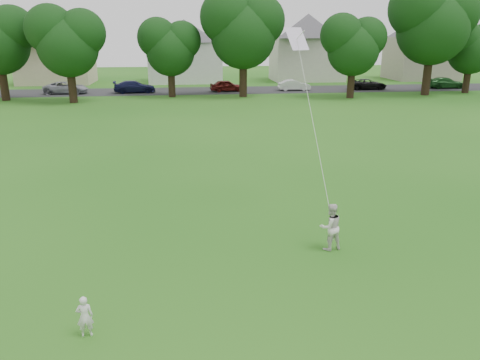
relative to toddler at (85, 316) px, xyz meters
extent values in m
plane|color=#1B5513|center=(2.50, 1.40, -0.48)|extent=(160.00, 160.00, 0.00)
cube|color=#2D2D30|center=(2.50, 43.40, -0.47)|extent=(90.00, 7.00, 0.01)
imported|color=silver|center=(0.00, 0.00, 0.00)|extent=(0.37, 0.27, 0.95)
imported|color=silver|center=(6.42, 3.47, 0.25)|extent=(0.81, 0.69, 1.44)
plane|color=white|center=(6.15, 7.45, 5.52)|extent=(1.04, 0.84, 0.74)
cylinder|color=white|center=(6.28, 5.46, 3.04)|extent=(0.01, 0.01, 6.36)
cylinder|color=black|center=(-14.57, 37.97, 1.27)|extent=(0.74, 0.74, 3.49)
cylinder|color=black|center=(-7.88, 35.77, 1.19)|extent=(0.73, 0.73, 3.34)
cylinder|color=black|center=(1.04, 38.73, 1.00)|extent=(0.69, 0.69, 2.95)
cylinder|color=black|center=(8.11, 38.02, 1.49)|extent=(0.78, 0.78, 3.93)
cylinder|color=black|center=(18.44, 35.86, 1.07)|extent=(0.70, 0.70, 3.08)
cylinder|color=black|center=(26.88, 37.11, 1.71)|extent=(0.81, 0.81, 4.37)
cylinder|color=black|center=(32.02, 38.30, 0.96)|extent=(0.69, 0.69, 2.86)
imported|color=#92929F|center=(-10.03, 42.40, 0.15)|extent=(4.51, 2.16, 1.24)
imported|color=#13163B|center=(-2.99, 42.40, 0.17)|extent=(4.53, 2.23, 1.27)
imported|color=#5C1512|center=(6.85, 42.40, 0.15)|extent=(3.74, 1.83, 1.23)
imported|color=silver|center=(14.32, 42.40, 0.11)|extent=(3.51, 1.25, 1.15)
imported|color=black|center=(22.78, 42.40, 0.12)|extent=(4.22, 2.02, 1.16)
imported|color=#1B521D|center=(32.06, 42.40, 0.15)|extent=(4.27, 1.84, 1.23)
cube|color=beige|center=(-13.50, 53.40, 1.83)|extent=(8.61, 6.70, 4.60)
pyramid|color=#4B484D|center=(-13.50, 53.40, 6.66)|extent=(12.42, 12.42, 2.53)
cube|color=white|center=(2.50, 53.40, 2.01)|extent=(9.07, 7.18, 4.97)
pyramid|color=#4B484D|center=(2.50, 53.40, 7.22)|extent=(13.08, 13.08, 2.73)
cube|color=beige|center=(18.50, 53.40, 2.25)|extent=(8.96, 6.47, 5.45)
pyramid|color=#4B484D|center=(18.50, 53.40, 7.97)|extent=(12.92, 12.92, 3.00)
cube|color=#A29886|center=(34.50, 53.40, 2.30)|extent=(8.30, 7.11, 5.54)
pyramid|color=#4B484D|center=(34.50, 53.40, 8.12)|extent=(11.97, 11.97, 3.05)
camera|label=1|loc=(2.27, -8.88, 5.75)|focal=35.00mm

